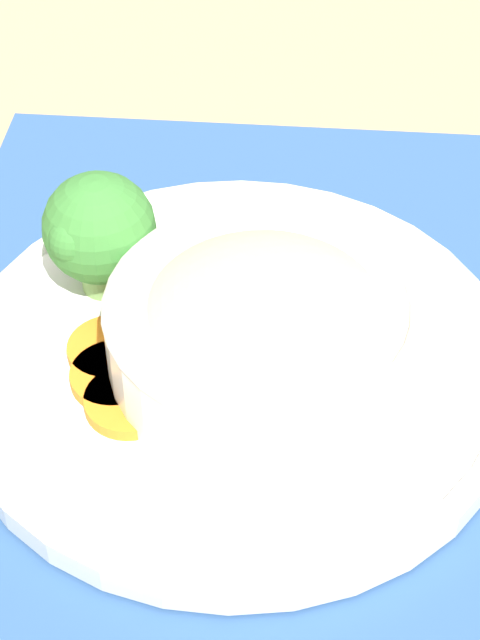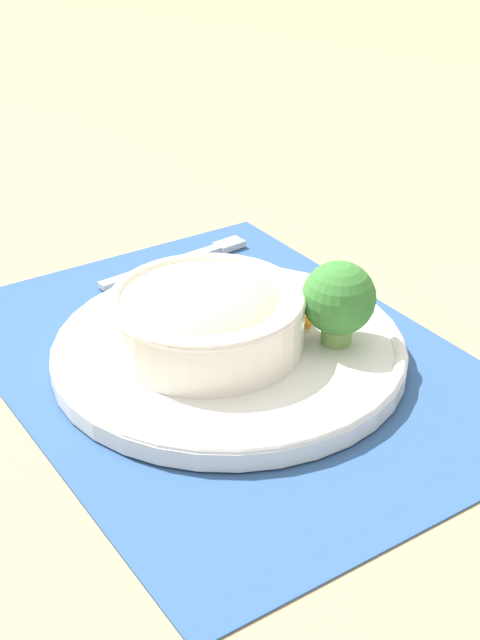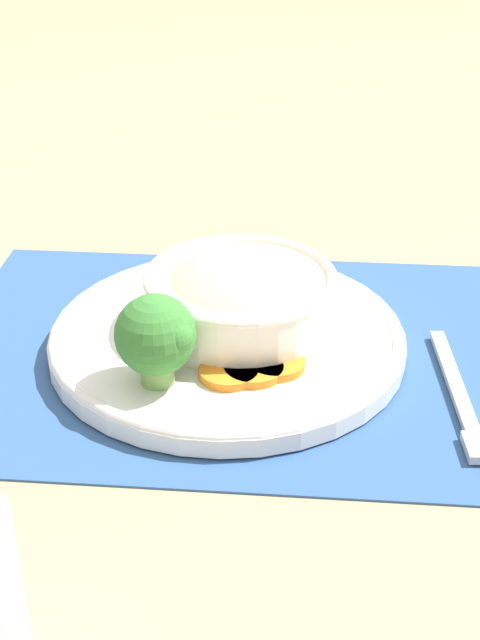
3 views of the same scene
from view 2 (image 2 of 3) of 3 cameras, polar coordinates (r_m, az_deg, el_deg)
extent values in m
plane|color=tan|center=(0.80, -0.69, -2.83)|extent=(4.00, 4.00, 0.00)
cube|color=#2D5184|center=(0.80, -0.69, -2.71)|extent=(0.55, 0.44, 0.00)
cylinder|color=white|center=(0.79, -0.70, -2.09)|extent=(0.31, 0.31, 0.02)
torus|color=white|center=(0.79, -0.70, -1.60)|extent=(0.31, 0.31, 0.01)
cylinder|color=silver|center=(0.78, -2.12, -0.14)|extent=(0.17, 0.17, 0.05)
torus|color=silver|center=(0.76, -2.15, 1.38)|extent=(0.17, 0.17, 0.01)
ellipsoid|color=beige|center=(0.77, -2.13, 0.62)|extent=(0.14, 0.14, 0.05)
cylinder|color=#759E51|center=(0.79, 6.20, -0.77)|extent=(0.03, 0.03, 0.02)
sphere|color=#387A33|center=(0.77, 6.34, 1.42)|extent=(0.07, 0.07, 0.07)
sphere|color=#387A33|center=(0.79, 6.18, 2.41)|extent=(0.03, 0.03, 0.03)
sphere|color=#387A33|center=(0.76, 6.57, 1.01)|extent=(0.03, 0.03, 0.03)
cylinder|color=orange|center=(0.83, 3.00, 0.23)|extent=(0.05, 0.05, 0.01)
cylinder|color=orange|center=(0.84, 1.90, 0.69)|extent=(0.05, 0.05, 0.01)
cylinder|color=orange|center=(0.84, 0.62, 0.96)|extent=(0.05, 0.05, 0.01)
cube|color=#B7B7BC|center=(0.97, -4.31, 3.66)|extent=(0.05, 0.18, 0.01)
cube|color=#B7B7BC|center=(1.01, -0.69, 4.85)|extent=(0.03, 0.04, 0.01)
camera|label=1|loc=(1.04, -17.49, 29.49)|focal=60.00mm
camera|label=3|loc=(1.22, 28.07, 26.21)|focal=50.00mm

